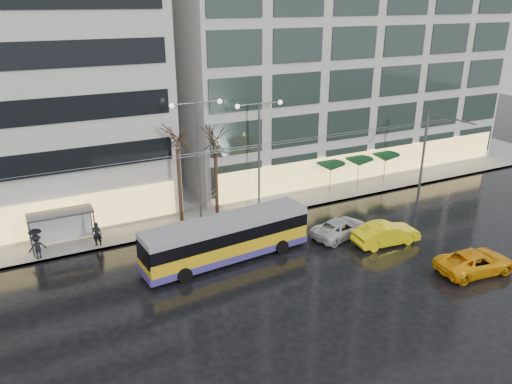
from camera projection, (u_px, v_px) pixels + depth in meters
ground at (235, 295)px, 28.67m from camera, size 140.00×140.00×0.00m
sidewalk at (188, 204)px, 41.17m from camera, size 80.00×10.00×0.15m
kerb at (209, 227)px, 37.03m from camera, size 80.00×0.10×0.15m
building_right at (332, 35)px, 47.85m from camera, size 32.00×14.00×25.00m
trolleybus at (227, 240)px, 32.14m from camera, size 11.37×4.65×5.20m
catenary at (200, 181)px, 34.18m from camera, size 42.24×5.12×7.00m
bus_shelter at (55, 222)px, 33.41m from camera, size 4.20×1.60×2.51m
street_lamp_near at (198, 145)px, 36.36m from camera, size 3.96×0.36×9.03m
street_lamp_far at (259, 140)px, 38.53m from camera, size 3.96×0.36×8.53m
tree_a at (176, 132)px, 35.51m from camera, size 3.20×3.20×8.40m
tree_b at (215, 136)px, 37.17m from camera, size 3.20×3.20×7.70m
parasol_a at (331, 167)px, 42.78m from camera, size 2.50×2.50×2.65m
parasol_b at (359, 162)px, 44.02m from camera, size 2.50×2.50×2.65m
parasol_c at (386, 158)px, 45.27m from camera, size 2.50×2.50×2.65m
taxi_b at (386, 234)px, 34.40m from camera, size 4.85×2.01×1.56m
taxi_c at (475, 262)px, 30.86m from camera, size 5.29×2.86×1.41m
sedan_silver at (341, 228)px, 35.56m from camera, size 5.02×3.11×1.30m
pedestrian_a at (96, 226)px, 33.60m from camera, size 1.24×1.25×2.19m
pedestrian_b at (112, 217)px, 36.76m from camera, size 0.79×0.63×1.54m
pedestrian_c at (37, 243)px, 32.03m from camera, size 1.19×0.97×2.11m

